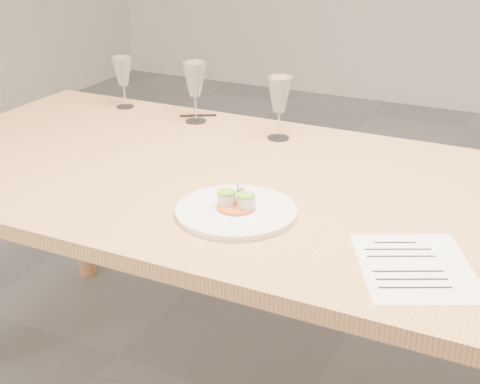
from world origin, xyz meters
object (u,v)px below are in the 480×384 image
at_px(recipe_sheet, 415,266).
at_px(wine_glass_2, 279,96).
at_px(dining_table, 308,213).
at_px(ballpoint_pen, 198,115).
at_px(wine_glass_0, 123,72).
at_px(dinner_plate, 236,210).
at_px(wine_glass_1, 195,80).

distance_m(recipe_sheet, wine_glass_2, 0.84).
xyz_separation_m(dining_table, recipe_sheet, (0.33, -0.28, 0.07)).
relative_size(ballpoint_pen, wine_glass_2, 0.57).
height_order(wine_glass_0, wine_glass_2, wine_glass_2).
height_order(dining_table, wine_glass_2, wine_glass_2).
relative_size(recipe_sheet, wine_glass_0, 1.97).
distance_m(dining_table, wine_glass_0, 0.96).
bearing_deg(dinner_plate, wine_glass_0, 140.48).
height_order(dining_table, recipe_sheet, recipe_sheet).
height_order(dining_table, wine_glass_1, wine_glass_1).
height_order(dinner_plate, wine_glass_2, wine_glass_2).
xyz_separation_m(dining_table, ballpoint_pen, (-0.56, 0.42, 0.07)).
distance_m(wine_glass_0, wine_glass_2, 0.63).
height_order(ballpoint_pen, wine_glass_0, wine_glass_0).
bearing_deg(ballpoint_pen, wine_glass_0, 152.19).
relative_size(recipe_sheet, wine_glass_1, 1.77).
bearing_deg(wine_glass_2, wine_glass_0, 173.31).
height_order(ballpoint_pen, wine_glass_1, wine_glass_1).
bearing_deg(dinner_plate, dining_table, 64.81).
relative_size(dining_table, wine_glass_0, 13.30).
distance_m(recipe_sheet, wine_glass_0, 1.37).
distance_m(ballpoint_pen, wine_glass_0, 0.31).
relative_size(recipe_sheet, wine_glass_2, 1.82).
bearing_deg(recipe_sheet, ballpoint_pen, 115.72).
bearing_deg(recipe_sheet, wine_glass_0, 123.77).
bearing_deg(dinner_plate, ballpoint_pen, 125.95).
bearing_deg(wine_glass_1, dining_table, -34.07).
height_order(wine_glass_0, wine_glass_1, wine_glass_1).
height_order(dining_table, ballpoint_pen, ballpoint_pen).
distance_m(wine_glass_1, wine_glass_2, 0.32).
bearing_deg(ballpoint_pen, dinner_plate, -85.20).
bearing_deg(wine_glass_0, dinner_plate, -39.52).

